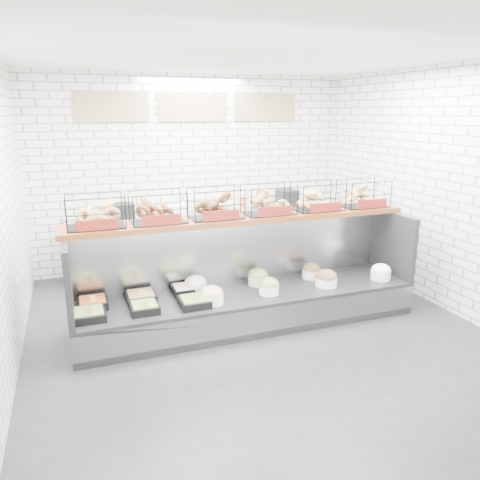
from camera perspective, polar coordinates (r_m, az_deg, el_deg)
name	(u,v)px	position (r m, az deg, el deg)	size (l,w,h in m)	color
ground	(258,333)	(5.44, 2.23, -11.25)	(5.50, 5.50, 0.00)	black
room_shell	(240,146)	(5.43, 0.02, 11.40)	(5.02, 5.51, 3.01)	white
display_case	(246,296)	(5.58, 0.77, -6.78)	(4.00, 0.90, 1.20)	black
bagel_shelf	(243,205)	(5.45, 0.34, 4.29)	(4.10, 0.50, 0.40)	#512511
prep_counter	(201,240)	(7.43, -4.81, -0.03)	(4.00, 0.60, 1.20)	#93969B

